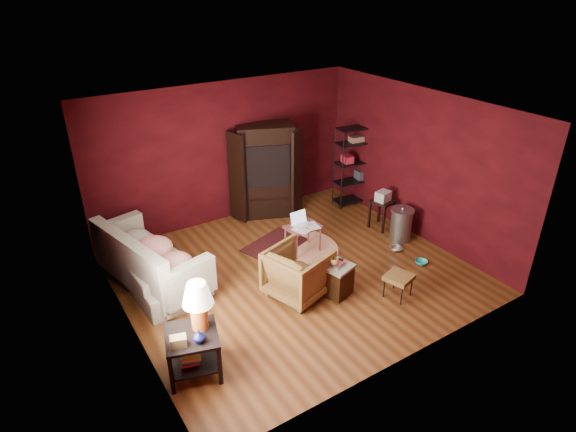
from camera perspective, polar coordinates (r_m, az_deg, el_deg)
name	(u,v)px	position (r m, az deg, el deg)	size (l,w,h in m)	color
room	(293,199)	(7.57, 0.62, 2.02)	(5.54, 5.04, 2.84)	brown
sofa	(150,266)	(8.05, -16.08, -5.77)	(1.97, 0.57, 0.77)	gray
armchair	(298,270)	(7.54, 1.19, -6.45)	(0.86, 0.81, 0.89)	black
pet_bowl_steel	(396,245)	(9.06, 12.70, -3.34)	(0.24, 0.06, 0.24)	silver
pet_bowl_turquoise	(422,259)	(8.77, 15.58, -4.90)	(0.22, 0.07, 0.22)	#26B4AE
vase	(199,337)	(6.05, -10.48, -13.87)	(0.15, 0.16, 0.15)	#0D1141
mug	(334,261)	(7.41, 5.50, -5.30)	(0.13, 0.10, 0.13)	#E6C670
side_table	(195,321)	(6.17, -10.96, -12.08)	(0.80, 0.80, 1.28)	black
sofa_cushions	(148,263)	(8.01, -16.21, -5.32)	(1.37, 2.37, 0.93)	gray
hamper	(336,279)	(7.68, 5.77, -7.42)	(0.54, 0.54, 0.61)	#3C220D
footstool	(399,278)	(7.74, 13.01, -7.18)	(0.48, 0.48, 0.39)	black
rug_round	(299,248)	(8.95, 1.34, -3.87)	(1.88, 1.88, 0.01)	white
rug_oriental	(275,245)	(9.05, -1.57, -3.43)	(1.33, 1.09, 0.01)	#4A1317
laptop_desk	(303,229)	(8.65, 1.75, -1.51)	(0.63, 0.51, 0.76)	brown
tv_armoire	(265,169)	(9.82, -2.70, 5.54)	(1.41, 1.13, 1.93)	black
wire_shelving	(355,162)	(10.43, 7.97, 6.31)	(0.89, 0.48, 1.73)	black
small_stand	(383,201)	(9.60, 11.16, 1.78)	(0.47, 0.47, 0.79)	black
trash_can	(401,224)	(9.35, 13.26, -0.98)	(0.46, 0.46, 0.69)	gray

